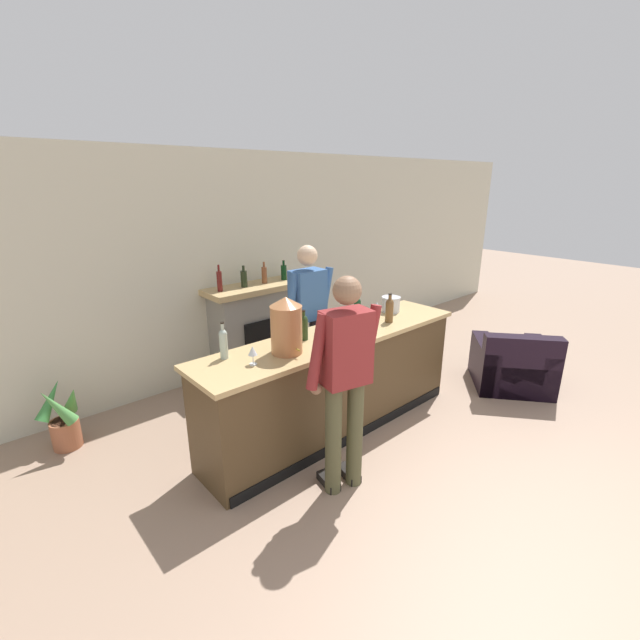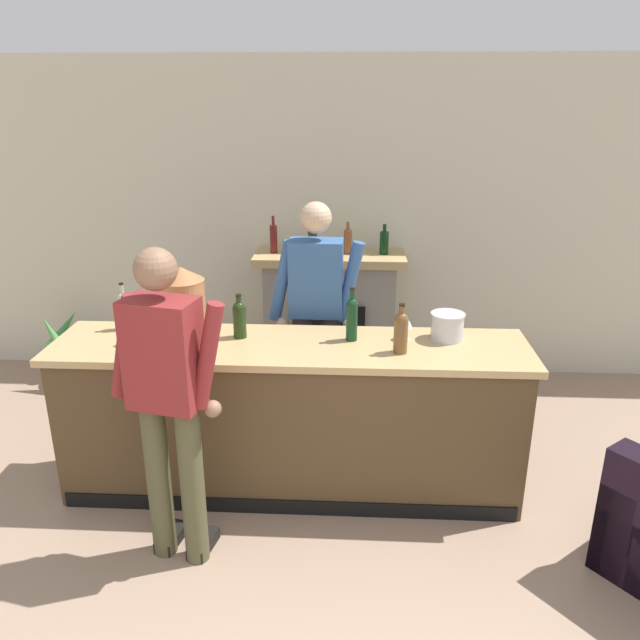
{
  "view_description": "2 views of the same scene",
  "coord_description": "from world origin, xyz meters",
  "px_view_note": "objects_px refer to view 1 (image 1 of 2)",
  "views": [
    {
      "loc": [
        -2.89,
        -0.25,
        2.4
      ],
      "look_at": [
        -0.16,
        2.82,
        1.05
      ],
      "focal_mm": 24.0,
      "sensor_mm": 36.0,
      "label": 1
    },
    {
      "loc": [
        0.12,
        -0.99,
        2.45
      ],
      "look_at": [
        -0.08,
        2.78,
        1.07
      ],
      "focal_mm": 35.0,
      "sensor_mm": 36.0,
      "label": 2
    }
  ],
  "objects_px": {
    "ice_bucket_steel": "(391,304)",
    "wine_glass_back_row": "(253,351)",
    "fireplace_stone": "(256,328)",
    "wine_bottle_cabernet_heavy": "(223,342)",
    "person_bartender": "(308,320)",
    "person_customer": "(345,378)",
    "wine_bottle_rose_blush": "(304,326)",
    "wine_glass_front_left": "(377,306)",
    "armchair_black": "(513,367)",
    "copper_dispenser": "(286,325)",
    "wine_bottle_chardonnay_pale": "(389,309)",
    "potted_plant_corner": "(63,419)",
    "wine_bottle_port_short": "(357,310)"
  },
  "relations": [
    {
      "from": "wine_bottle_cabernet_heavy",
      "to": "wine_glass_back_row",
      "type": "xyz_separation_m",
      "value": [
        0.11,
        -0.26,
        -0.03
      ]
    },
    {
      "from": "copper_dispenser",
      "to": "wine_bottle_cabernet_heavy",
      "type": "distance_m",
      "value": 0.53
    },
    {
      "from": "fireplace_stone",
      "to": "wine_glass_back_row",
      "type": "distance_m",
      "value": 2.15
    },
    {
      "from": "person_bartender",
      "to": "wine_bottle_cabernet_heavy",
      "type": "relative_size",
      "value": 5.71
    },
    {
      "from": "copper_dispenser",
      "to": "wine_bottle_chardonnay_pale",
      "type": "relative_size",
      "value": 1.62
    },
    {
      "from": "person_bartender",
      "to": "wine_bottle_port_short",
      "type": "bearing_deg",
      "value": -62.58
    },
    {
      "from": "armchair_black",
      "to": "fireplace_stone",
      "type": "bearing_deg",
      "value": 129.9
    },
    {
      "from": "potted_plant_corner",
      "to": "fireplace_stone",
      "type": "bearing_deg",
      "value": 5.79
    },
    {
      "from": "wine_glass_back_row",
      "to": "fireplace_stone",
      "type": "bearing_deg",
      "value": 56.43
    },
    {
      "from": "fireplace_stone",
      "to": "ice_bucket_steel",
      "type": "relative_size",
      "value": 7.03
    },
    {
      "from": "copper_dispenser",
      "to": "armchair_black",
      "type": "bearing_deg",
      "value": -14.19
    },
    {
      "from": "fireplace_stone",
      "to": "wine_bottle_rose_blush",
      "type": "height_order",
      "value": "fireplace_stone"
    },
    {
      "from": "person_customer",
      "to": "person_bartender",
      "type": "bearing_deg",
      "value": 61.21
    },
    {
      "from": "person_customer",
      "to": "wine_glass_back_row",
      "type": "xyz_separation_m",
      "value": [
        -0.42,
        0.61,
        0.14
      ]
    },
    {
      "from": "armchair_black",
      "to": "ice_bucket_steel",
      "type": "distance_m",
      "value": 1.76
    },
    {
      "from": "armchair_black",
      "to": "person_customer",
      "type": "bearing_deg",
      "value": 178.24
    },
    {
      "from": "fireplace_stone",
      "to": "person_customer",
      "type": "bearing_deg",
      "value": -107.39
    },
    {
      "from": "wine_glass_front_left",
      "to": "wine_bottle_cabernet_heavy",
      "type": "bearing_deg",
      "value": 177.39
    },
    {
      "from": "ice_bucket_steel",
      "to": "wine_glass_back_row",
      "type": "relative_size",
      "value": 1.35
    },
    {
      "from": "wine_bottle_rose_blush",
      "to": "fireplace_stone",
      "type": "bearing_deg",
      "value": 72.4
    },
    {
      "from": "armchair_black",
      "to": "wine_bottle_port_short",
      "type": "bearing_deg",
      "value": 155.13
    },
    {
      "from": "armchair_black",
      "to": "wine_glass_back_row",
      "type": "relative_size",
      "value": 7.58
    },
    {
      "from": "wine_bottle_chardonnay_pale",
      "to": "wine_glass_front_left",
      "type": "distance_m",
      "value": 0.21
    },
    {
      "from": "potted_plant_corner",
      "to": "wine_bottle_cabernet_heavy",
      "type": "xyz_separation_m",
      "value": [
        1.04,
        -1.24,
        0.85
      ]
    },
    {
      "from": "wine_glass_back_row",
      "to": "wine_glass_front_left",
      "type": "bearing_deg",
      "value": 6.22
    },
    {
      "from": "copper_dispenser",
      "to": "wine_bottle_rose_blush",
      "type": "distance_m",
      "value": 0.36
    },
    {
      "from": "wine_bottle_port_short",
      "to": "person_bartender",
      "type": "bearing_deg",
      "value": 117.42
    },
    {
      "from": "armchair_black",
      "to": "wine_glass_front_left",
      "type": "height_order",
      "value": "wine_glass_front_left"
    },
    {
      "from": "wine_bottle_rose_blush",
      "to": "wine_bottle_cabernet_heavy",
      "type": "height_order",
      "value": "wine_bottle_cabernet_heavy"
    },
    {
      "from": "potted_plant_corner",
      "to": "wine_bottle_rose_blush",
      "type": "xyz_separation_m",
      "value": [
        1.8,
        -1.34,
        0.84
      ]
    },
    {
      "from": "fireplace_stone",
      "to": "wine_bottle_cabernet_heavy",
      "type": "height_order",
      "value": "fireplace_stone"
    },
    {
      "from": "armchair_black",
      "to": "copper_dispenser",
      "type": "relative_size",
      "value": 2.41
    },
    {
      "from": "wine_bottle_cabernet_heavy",
      "to": "ice_bucket_steel",
      "type": "bearing_deg",
      "value": -1.78
    },
    {
      "from": "wine_bottle_port_short",
      "to": "wine_bottle_chardonnay_pale",
      "type": "distance_m",
      "value": 0.34
    },
    {
      "from": "ice_bucket_steel",
      "to": "wine_glass_front_left",
      "type": "bearing_deg",
      "value": -176.09
    },
    {
      "from": "person_bartender",
      "to": "wine_bottle_port_short",
      "type": "xyz_separation_m",
      "value": [
        0.25,
        -0.48,
        0.17
      ]
    },
    {
      "from": "ice_bucket_steel",
      "to": "wine_bottle_rose_blush",
      "type": "bearing_deg",
      "value": -178.45
    },
    {
      "from": "wine_bottle_chardonnay_pale",
      "to": "armchair_black",
      "type": "bearing_deg",
      "value": -23.37
    },
    {
      "from": "armchair_black",
      "to": "person_bartender",
      "type": "xyz_separation_m",
      "value": [
        -2.09,
        1.33,
        0.73
      ]
    },
    {
      "from": "wine_bottle_port_short",
      "to": "wine_glass_front_left",
      "type": "height_order",
      "value": "wine_bottle_port_short"
    },
    {
      "from": "armchair_black",
      "to": "person_bartender",
      "type": "bearing_deg",
      "value": 147.53
    },
    {
      "from": "wine_bottle_cabernet_heavy",
      "to": "wine_glass_back_row",
      "type": "bearing_deg",
      "value": -68.08
    },
    {
      "from": "person_bartender",
      "to": "copper_dispenser",
      "type": "height_order",
      "value": "person_bartender"
    },
    {
      "from": "person_customer",
      "to": "wine_bottle_chardonnay_pale",
      "type": "bearing_deg",
      "value": 25.78
    },
    {
      "from": "wine_bottle_rose_blush",
      "to": "wine_bottle_port_short",
      "type": "distance_m",
      "value": 0.69
    },
    {
      "from": "ice_bucket_steel",
      "to": "wine_bottle_chardonnay_pale",
      "type": "height_order",
      "value": "wine_bottle_chardonnay_pale"
    },
    {
      "from": "person_customer",
      "to": "wine_bottle_port_short",
      "type": "xyz_separation_m",
      "value": [
        0.93,
        0.77,
        0.18
      ]
    },
    {
      "from": "armchair_black",
      "to": "person_bartender",
      "type": "distance_m",
      "value": 2.58
    },
    {
      "from": "copper_dispenser",
      "to": "ice_bucket_steel",
      "type": "xyz_separation_m",
      "value": [
        1.58,
        0.18,
        -0.16
      ]
    },
    {
      "from": "copper_dispenser",
      "to": "wine_bottle_chardonnay_pale",
      "type": "height_order",
      "value": "copper_dispenser"
    }
  ]
}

